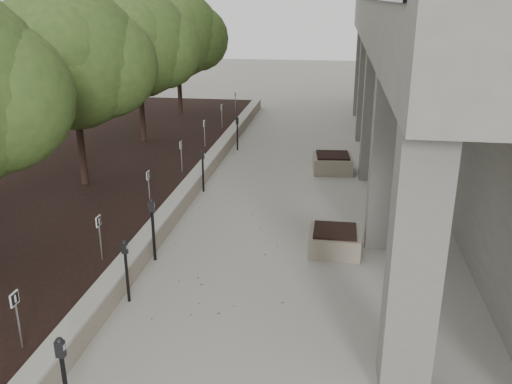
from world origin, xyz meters
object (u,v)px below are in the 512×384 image
Objects in this scene: parking_meter_4 at (203,171)px; crabapple_tree_4 at (139,66)px; parking_meter_3 at (153,230)px; planter_front at (335,240)px; parking_meter_1 at (65,382)px; parking_meter_5 at (237,134)px; planter_back at (332,163)px; crabapple_tree_3 at (75,89)px; crabapple_tree_5 at (178,53)px; parking_meter_2 at (127,271)px.

crabapple_tree_4 is at bearing 133.70° from parking_meter_4.
parking_meter_3 is 4.05m from planter_front.
parking_meter_1 is 0.96× the size of parking_meter_3.
parking_meter_4 is at bearing -91.40° from parking_meter_5.
parking_meter_5 is 1.11× the size of planter_front.
parking_meter_3 is at bearing -117.84° from planter_back.
crabapple_tree_5 is (0.00, 10.00, 0.00)m from crabapple_tree_3.
planter_back is at bearing -12.08° from crabapple_tree_4.
parking_meter_1 is 1.10× the size of planter_back.
parking_meter_2 is at bearing -72.24° from crabapple_tree_4.
parking_meter_4 reaches higher than parking_meter_5.
parking_meter_5 is 4.18m from planter_back.
parking_meter_4 reaches higher than parking_meter_2.
parking_meter_5 is at bearing 92.91° from parking_meter_4.
planter_front is (7.15, -7.57, -2.85)m from crabapple_tree_4.
crabapple_tree_3 is 4.19m from parking_meter_4.
crabapple_tree_4 is at bearing -168.69° from parking_meter_5.
parking_meter_3 is (3.25, -3.60, -2.40)m from crabapple_tree_3.
parking_meter_4 reaches higher than planter_front.
parking_meter_1 is 1.09× the size of parking_meter_5.
parking_meter_1 is 3.19m from parking_meter_2.
parking_meter_5 is (3.43, 0.64, -2.48)m from crabapple_tree_4.
crabapple_tree_4 is 3.78× the size of parking_meter_3.
parking_meter_4 is at bearing -70.28° from crabapple_tree_5.
crabapple_tree_5 is at bearing 101.66° from parking_meter_1.
parking_meter_4 is at bearing 138.00° from planter_front.
parking_meter_3 is 1.13× the size of parking_meter_4.
parking_meter_3 is at bearing -76.56° from crabapple_tree_5.
parking_meter_3 reaches higher than parking_meter_5.
crabapple_tree_5 reaches higher than parking_meter_1.
parking_meter_1 is 1.08× the size of parking_meter_4.
planter_back is (-0.15, 6.07, 0.03)m from planter_front.
parking_meter_4 reaches higher than planter_back.
crabapple_tree_4 is 4.25× the size of parking_meter_4.
planter_front is at bearing 60.14° from parking_meter_1.
planter_back is (3.32, 12.01, -0.40)m from parking_meter_1.
planter_front is at bearing -88.63° from planter_back.
parking_meter_5 is at bearing 58.72° from crabapple_tree_3.
crabapple_tree_4 is at bearing -90.00° from crabapple_tree_5.
parking_meter_1 is 12.46m from planter_back.
planter_front is (3.72, -8.21, -0.37)m from parking_meter_5.
crabapple_tree_3 and crabapple_tree_5 have the same top height.
crabapple_tree_3 reaches higher than parking_meter_1.
crabapple_tree_4 is 10.79m from planter_front.
crabapple_tree_4 is 14.21m from parking_meter_1.
crabapple_tree_5 reaches higher than parking_meter_5.
parking_meter_2 is at bearing -144.19° from planter_front.
crabapple_tree_4 is at bearing 167.92° from planter_back.
parking_meter_5 is at bearing 149.13° from planter_back.
parking_meter_2 is 1.01× the size of planter_back.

